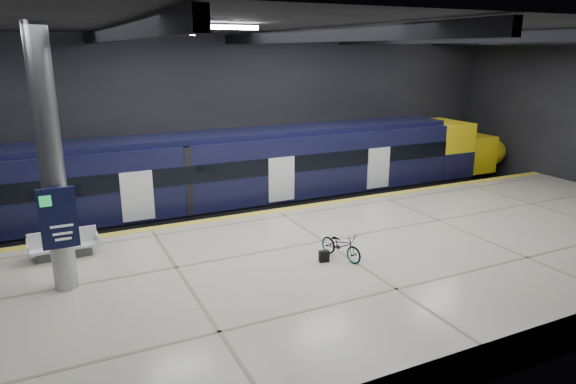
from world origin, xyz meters
TOP-DOWN VIEW (x-y plane):
  - ground at (0.00, 0.00)m, footprint 30.00×30.00m
  - room_shell at (-0.00, 0.00)m, footprint 30.10×16.10m
  - platform at (0.00, -2.50)m, footprint 30.00×11.00m
  - safety_strip at (0.00, 2.75)m, footprint 30.00×0.40m
  - rails at (0.00, 5.50)m, footprint 30.00×1.52m
  - train at (-0.37, 5.50)m, footprint 29.40×2.84m
  - bench at (-7.93, 1.30)m, footprint 2.05×0.88m
  - bicycle at (-0.24, -2.53)m, footprint 0.97×1.71m
  - pannier_bag at (-0.84, -2.53)m, footprint 0.33×0.23m
  - info_column at (-8.00, -1.03)m, footprint 0.90×0.78m

SIDE VIEW (x-z plane):
  - ground at x=0.00m, z-range 0.00..0.00m
  - rails at x=0.00m, z-range 0.00..0.16m
  - platform at x=0.00m, z-range 0.00..1.10m
  - safety_strip at x=0.00m, z-range 1.10..1.11m
  - pannier_bag at x=-0.84m, z-range 1.10..1.45m
  - bench at x=-7.93m, z-range 0.97..1.87m
  - bicycle at x=-0.24m, z-range 1.10..1.95m
  - train at x=-0.37m, z-range 0.16..3.95m
  - info_column at x=-8.00m, z-range 1.01..7.91m
  - room_shell at x=0.00m, z-range 1.69..9.74m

